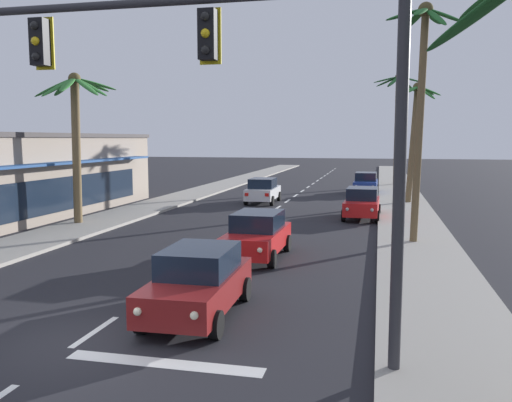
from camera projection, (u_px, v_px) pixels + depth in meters
name	position (u px, v px, depth m)	size (l,w,h in m)	color
ground_plane	(79.00, 342.00, 11.50)	(220.00, 220.00, 0.00)	#232328
sidewalk_right	(408.00, 218.00, 29.12)	(3.20, 110.00, 0.14)	#9E998E
sidewalk_left	(142.00, 209.00, 32.58)	(3.20, 110.00, 0.14)	#9E998E
lane_markings	(275.00, 214.00, 30.96)	(4.28, 87.92, 0.01)	silver
traffic_signal_mast	(221.00, 79.00, 10.01)	(10.69, 0.41, 7.55)	#2D2D33
sedan_lead_at_stop_bar	(198.00, 281.00, 13.19)	(2.02, 4.48, 1.68)	maroon
sedan_third_in_queue	(257.00, 235.00, 19.59)	(1.99, 4.47, 1.68)	red
sedan_oncoming_far	(263.00, 190.00, 36.31)	(2.02, 4.48, 1.68)	silver
sedan_parked_nearest_kerb	(366.00, 183.00, 42.51)	(2.00, 4.47, 1.68)	navy
sedan_parked_mid_kerb	(362.00, 203.00, 29.33)	(2.02, 4.48, 1.68)	red
palm_left_second	(76.00, 118.00, 26.46)	(4.14, 4.25, 7.55)	brown
palm_right_second	(422.00, 76.00, 21.29)	(3.11, 3.09, 9.67)	brown
palm_right_third	(415.00, 121.00, 35.09)	(2.98, 3.02, 7.98)	brown
palm_right_farthest	(397.00, 109.00, 48.88)	(4.54, 4.45, 10.17)	brown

